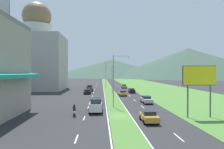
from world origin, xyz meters
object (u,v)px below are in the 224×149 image
Objects in this scene: street_lamp_far at (107,73)px; street_lamp_mid at (111,78)px; street_lamp_near at (115,77)px; billboard_roadside at (199,78)px; car_6 at (98,100)px; car_5 at (87,92)px; car_3 at (123,93)px; car_1 at (149,116)px; car_4 at (124,86)px; pickup_truck_1 at (96,106)px; motorcycle_rider at (74,111)px; car_2 at (132,91)px; car_0 at (147,100)px; pickup_truck_0 at (90,88)px.

street_lamp_mid is at bearing -88.31° from street_lamp_far.
street_lamp_near reaches higher than street_lamp_mid.
billboard_roadside is (11.78, -61.44, -0.38)m from street_lamp_far.
car_5 is at bearing 9.39° from car_6.
car_3 is at bearing -65.28° from street_lamp_mid.
street_lamp_far is 64.04m from car_1.
car_3 is at bearing -6.72° from car_4.
pickup_truck_1 is 4.84m from motorcycle_rider.
car_2 is at bearing 13.52° from street_lamp_mid.
pickup_truck_0 reaches higher than car_0.
car_5 is at bearing 117.73° from billboard_roadside.
street_lamp_mid is 25.93m from street_lamp_far.
car_2 is 15.57m from pickup_truck_0.
street_lamp_mid is 7.92m from car_2.
street_lamp_near is 2.29× the size of car_2.
car_5 is at bearing 105.20° from street_lamp_near.
car_2 is 20.45m from car_4.
street_lamp_mid is at bearing -7.43° from pickup_truck_1.
car_1 is at bearing -4.87° from car_2.
motorcycle_rider is at bearing -21.05° from car_2.
pickup_truck_1 is at bearing 179.01° from car_6.
car_4 is (-4.73, 57.59, -4.88)m from billboard_roadside.
pickup_truck_0 is 1.00× the size of pickup_truck_1.
billboard_roadside reaches higher than car_4.
street_lamp_near is 1.16× the size of street_lamp_mid.
car_1 is at bearing -137.58° from pickup_truck_1.
car_3 is (-0.30, 31.42, -0.01)m from car_1.
car_5 is 29.26m from pickup_truck_1.
car_1 is 0.79× the size of pickup_truck_0.
street_lamp_far reaches higher than street_lamp_near.
billboard_roadside is at bearing -133.28° from car_6.
pickup_truck_1 is (-3.91, -29.98, -3.87)m from street_lamp_mid.
car_0 is 1.05× the size of car_6.
car_3 is 0.94× the size of car_6.
pickup_truck_0 reaches higher than motorcycle_rider.
car_1 is 0.94× the size of car_5.
car_3 is 18.46m from pickup_truck_0.
car_4 is at bearing -179.12° from car_2.
pickup_truck_0 is at bearing 4.52° from pickup_truck_1.
pickup_truck_1 is (-0.14, -8.34, 0.22)m from car_6.
street_lamp_near is 4.85× the size of motorcycle_rider.
car_5 is (-18.21, 34.65, -4.93)m from billboard_roadside.
street_lamp_mid is at bearing -82.79° from car_5.
car_3 is 16.66m from car_6.
car_6 is (-3.37, 4.29, -4.83)m from street_lamp_near.
pickup_truck_0 is at bearing -45.93° from car_4.
street_lamp_far reaches higher than pickup_truck_0.
street_lamp_far is 1.97× the size of pickup_truck_1.
street_lamp_near is 9.84m from car_0.
car_3 is 0.94× the size of car_5.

